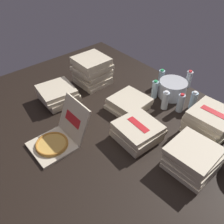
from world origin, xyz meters
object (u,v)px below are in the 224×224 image
at_px(ice_bucket, 172,89).
at_px(water_bottle_2, 161,78).
at_px(open_pizza_box, 58,138).
at_px(pizza_stack_center_near, 193,158).
at_px(pizza_stack_center_far, 58,95).
at_px(water_bottle_5, 193,101).
at_px(water_bottle_4, 189,79).
at_px(water_bottle_0, 155,89).
at_px(pizza_stack_right_mid, 92,70).
at_px(water_bottle_3, 181,103).
at_px(pizza_stack_left_far, 209,123).
at_px(pizza_stack_left_mid, 129,103).
at_px(pizza_stack_right_near, 138,131).
at_px(water_bottle_1, 165,100).

distance_m(ice_bucket, water_bottle_2, 0.22).
height_order(open_pizza_box, pizza_stack_center_near, open_pizza_box).
distance_m(pizza_stack_center_far, water_bottle_5, 1.40).
bearing_deg(water_bottle_2, water_bottle_4, 45.29).
bearing_deg(water_bottle_0, pizza_stack_center_near, -30.33).
bearing_deg(water_bottle_2, pizza_stack_right_mid, -135.19).
bearing_deg(pizza_stack_center_near, water_bottle_2, 142.60).
bearing_deg(water_bottle_0, pizza_stack_right_mid, -153.61).
bearing_deg(pizza_stack_center_far, water_bottle_3, 41.92).
height_order(open_pizza_box, water_bottle_2, open_pizza_box).
bearing_deg(open_pizza_box, pizza_stack_left_far, 55.36).
height_order(pizza_stack_center_near, water_bottle_0, water_bottle_0).
distance_m(pizza_stack_center_near, water_bottle_3, 0.70).
distance_m(pizza_stack_left_mid, water_bottle_0, 0.35).
xyz_separation_m(pizza_stack_center_far, water_bottle_3, (0.94, 0.85, 0.02)).
xyz_separation_m(pizza_stack_right_mid, water_bottle_4, (0.79, 0.79, -0.06)).
relative_size(open_pizza_box, pizza_stack_right_mid, 1.24).
relative_size(pizza_stack_right_mid, pizza_stack_center_far, 0.98).
distance_m(pizza_stack_right_near, ice_bucket, 0.78).
xyz_separation_m(water_bottle_1, water_bottle_5, (0.19, 0.21, 0.00)).
xyz_separation_m(open_pizza_box, water_bottle_3, (0.40, 1.17, 0.03)).
bearing_deg(water_bottle_3, pizza_stack_right_near, -90.34).
bearing_deg(water_bottle_5, water_bottle_0, -159.59).
bearing_deg(water_bottle_3, open_pizza_box, -109.13).
distance_m(ice_bucket, water_bottle_0, 0.20).
xyz_separation_m(pizza_stack_left_far, ice_bucket, (-0.58, 0.21, -0.03)).
xyz_separation_m(water_bottle_0, water_bottle_5, (0.39, 0.14, 0.00)).
height_order(water_bottle_1, water_bottle_5, same).
distance_m(water_bottle_0, water_bottle_1, 0.21).
xyz_separation_m(pizza_stack_right_near, water_bottle_3, (0.00, 0.60, 0.02)).
bearing_deg(ice_bucket, water_bottle_4, 88.66).
height_order(pizza_stack_right_near, water_bottle_2, water_bottle_2).
bearing_deg(pizza_stack_center_near, open_pizza_box, -143.20).
relative_size(water_bottle_1, water_bottle_4, 1.00).
bearing_deg(water_bottle_2, pizza_stack_left_mid, -83.36).
bearing_deg(open_pizza_box, pizza_stack_left_mid, 87.41).
distance_m(open_pizza_box, water_bottle_0, 1.15).
xyz_separation_m(pizza_stack_center_far, water_bottle_4, (0.73, 1.28, 0.02)).
bearing_deg(water_bottle_3, water_bottle_1, -147.02).
xyz_separation_m(pizza_stack_left_far, water_bottle_3, (-0.36, 0.06, -0.02)).
distance_m(pizza_stack_left_far, water_bottle_3, 0.36).
height_order(pizza_stack_right_mid, water_bottle_3, pizza_stack_right_mid).
bearing_deg(water_bottle_4, pizza_stack_center_near, -52.82).
distance_m(pizza_stack_center_near, water_bottle_5, 0.76).
relative_size(pizza_stack_right_near, pizza_stack_left_mid, 0.96).
bearing_deg(open_pizza_box, pizza_stack_right_near, 54.73).
xyz_separation_m(pizza_stack_center_far, ice_bucket, (0.72, 1.00, 0.01)).
bearing_deg(water_bottle_4, pizza_stack_right_mid, -135.06).
distance_m(pizza_stack_right_near, pizza_stack_center_near, 0.51).
relative_size(pizza_stack_center_near, ice_bucket, 1.27).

